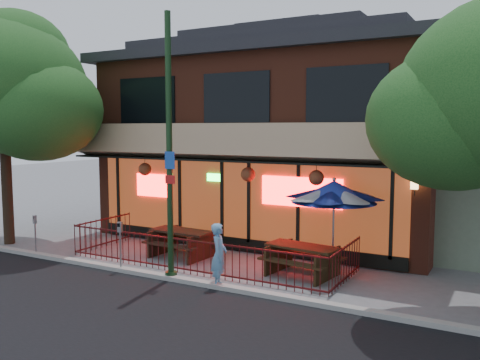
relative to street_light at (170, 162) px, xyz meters
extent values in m
plane|color=gray|center=(0.00, 0.40, -3.15)|extent=(80.00, 80.00, 0.00)
cube|color=#999993|center=(0.00, -0.10, -3.09)|extent=(80.00, 0.25, 0.12)
cube|color=maroon|center=(0.00, 7.60, 0.10)|extent=(12.00, 8.00, 6.50)
cube|color=#59230F|center=(0.00, 3.58, -1.50)|extent=(11.00, 0.06, 2.60)
cube|color=#FF0C0C|center=(2.30, 3.50, -1.05)|extent=(2.60, 0.04, 0.90)
cube|color=#FF0C0C|center=(-3.40, 3.50, -1.15)|extent=(1.30, 0.04, 0.80)
cube|color=tan|center=(0.00, 3.10, 0.40)|extent=(12.20, 1.33, 1.26)
cube|color=black|center=(-3.60, 3.58, 1.85)|extent=(2.40, 0.06, 1.60)
cube|color=black|center=(0.00, 3.58, 1.85)|extent=(2.40, 0.06, 1.60)
cube|color=black|center=(3.60, 3.58, 1.85)|extent=(2.40, 0.06, 1.60)
cube|color=black|center=(0.00, 3.55, -2.90)|extent=(11.00, 0.12, 0.40)
cube|color=#FFC672|center=(5.60, 3.42, -0.60)|extent=(0.18, 0.18, 0.32)
cube|color=#470F10|center=(0.00, 0.60, -2.20)|extent=(8.40, 0.04, 0.04)
cube|color=#470F10|center=(0.00, 0.60, -3.03)|extent=(8.40, 0.04, 0.04)
cube|color=#470F10|center=(-4.20, 1.90, -2.20)|extent=(0.04, 2.60, 0.04)
cube|color=#470F10|center=(4.20, 1.90, -2.20)|extent=(0.04, 2.60, 0.04)
cylinder|color=#470F10|center=(0.00, 0.60, -2.65)|extent=(0.02, 0.02, 1.00)
cylinder|color=#173318|center=(0.00, 0.00, 0.35)|extent=(0.16, 0.16, 7.00)
cylinder|color=#173318|center=(0.00, 0.00, -3.05)|extent=(0.32, 0.32, 0.20)
cube|color=#194CB2|center=(0.12, -0.15, 0.05)|extent=(0.30, 0.02, 0.45)
cube|color=red|center=(0.12, -0.15, -0.45)|extent=(0.30, 0.02, 0.22)
cylinder|color=#2F2317|center=(-7.50, 0.70, -0.59)|extent=(0.36, 0.36, 5.12)
ellipsoid|color=#17471A|center=(-7.50, 0.70, 2.29)|extent=(5.60, 5.60, 4.59)
ellipsoid|color=#17471A|center=(-7.30, 1.10, 3.41)|extent=(3.64, 3.64, 2.98)
cube|color=#321D12|center=(-1.88, 2.13, -2.74)|extent=(0.16, 1.44, 0.82)
cube|color=#321D12|center=(-0.33, 2.03, -2.74)|extent=(0.16, 1.44, 0.82)
cube|color=#321D12|center=(-1.11, 2.08, -2.33)|extent=(2.04, 0.95, 0.07)
cube|color=#321D12|center=(-1.14, 1.47, -2.66)|extent=(2.01, 0.43, 0.06)
cube|color=#321D12|center=(-1.07, 2.69, -2.66)|extent=(2.01, 0.43, 0.06)
cube|color=#352512|center=(2.21, 2.09, -2.74)|extent=(0.26, 1.42, 0.81)
cube|color=#352512|center=(3.73, 1.88, -2.74)|extent=(0.26, 1.42, 0.81)
cube|color=#352512|center=(2.97, 1.98, -2.34)|extent=(2.06, 1.08, 0.07)
cube|color=#352512|center=(2.89, 1.39, -2.67)|extent=(1.99, 0.58, 0.05)
cube|color=#352512|center=(3.05, 2.58, -2.67)|extent=(1.99, 0.58, 0.05)
cylinder|color=gray|center=(3.60, 2.69, -1.92)|extent=(0.06, 0.06, 2.45)
cone|color=navy|center=(3.60, 2.69, -0.86)|extent=(2.34, 2.34, 0.61)
sphere|color=gray|center=(3.60, 2.69, -0.53)|extent=(0.11, 0.11, 0.11)
imported|color=#669FCC|center=(1.47, 0.05, -2.33)|extent=(0.58, 0.70, 1.64)
cylinder|color=gray|center=(-1.69, -0.08, -2.58)|extent=(0.05, 0.05, 1.14)
cube|color=gray|center=(-1.69, -0.08, -1.88)|extent=(0.15, 0.13, 0.29)
cube|color=black|center=(-1.69, -0.13, -1.82)|extent=(0.08, 0.03, 0.10)
cylinder|color=gray|center=(-5.29, 0.00, -2.63)|extent=(0.05, 0.05, 1.04)
cube|color=gray|center=(-5.29, 0.00, -1.99)|extent=(0.14, 0.13, 0.27)
cube|color=black|center=(-5.29, -0.05, -1.94)|extent=(0.07, 0.03, 0.09)
camera|label=1|loc=(7.99, -10.75, 0.88)|focal=38.00mm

